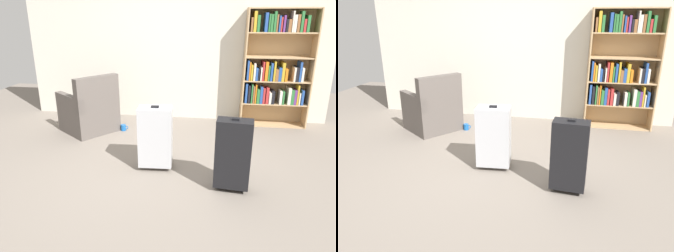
{
  "view_description": "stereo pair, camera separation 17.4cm",
  "coord_description": "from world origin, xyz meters",
  "views": [
    {
      "loc": [
        0.66,
        -3.12,
        1.74
      ],
      "look_at": [
        0.18,
        0.17,
        0.55
      ],
      "focal_mm": 33.45,
      "sensor_mm": 36.0,
      "label": 1
    },
    {
      "loc": [
        0.83,
        -3.09,
        1.74
      ],
      "look_at": [
        0.18,
        0.17,
        0.55
      ],
      "focal_mm": 33.45,
      "sensor_mm": 36.0,
      "label": 2
    }
  ],
  "objects": [
    {
      "name": "mug",
      "position": [
        -0.71,
        1.38,
        0.05
      ],
      "size": [
        0.12,
        0.08,
        0.1
      ],
      "color": "#1959A5",
      "rests_on": "ground"
    },
    {
      "name": "bookshelf",
      "position": [
        1.62,
        2.02,
        0.96
      ],
      "size": [
        1.04,
        0.32,
        1.84
      ],
      "color": "tan",
      "rests_on": "ground"
    },
    {
      "name": "ground_plane",
      "position": [
        0.0,
        0.0,
        0.0
      ],
      "size": [
        8.97,
        8.97,
        0.0
      ],
      "primitive_type": "plane",
      "color": "slate"
    },
    {
      "name": "armchair",
      "position": [
        -1.21,
        1.3,
        0.32
      ],
      "size": [
        0.98,
        0.98,
        0.9
      ],
      "color": "#59514C",
      "rests_on": "ground"
    },
    {
      "name": "suitcase_black",
      "position": [
        0.89,
        -0.18,
        0.41
      ],
      "size": [
        0.37,
        0.24,
        0.79
      ],
      "color": "black",
      "rests_on": "ground"
    },
    {
      "name": "suitcase_silver",
      "position": [
        0.03,
        0.2,
        0.4
      ],
      "size": [
        0.4,
        0.26,
        0.77
      ],
      "color": "#B7BABF",
      "rests_on": "ground"
    },
    {
      "name": "back_wall",
      "position": [
        0.0,
        2.24,
        1.3
      ],
      "size": [
        5.12,
        0.1,
        2.6
      ],
      "primitive_type": "cube",
      "color": "beige",
      "rests_on": "ground"
    }
  ]
}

